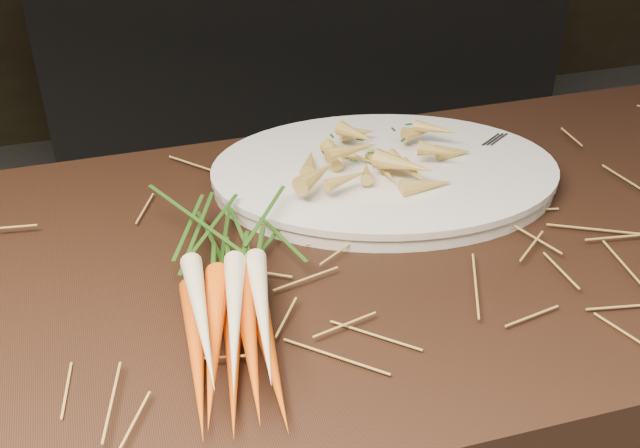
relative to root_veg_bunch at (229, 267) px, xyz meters
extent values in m
cube|color=black|center=(0.59, 1.93, -0.54)|extent=(1.80, 0.60, 0.80)
cone|color=#CD4C08|center=(-0.06, -0.12, -0.03)|extent=(0.06, 0.25, 0.03)
cone|color=#CD4C08|center=(-0.02, -0.12, -0.03)|extent=(0.08, 0.25, 0.03)
cone|color=#CD4C08|center=(0.02, -0.13, -0.03)|extent=(0.05, 0.25, 0.03)
cone|color=#CD4C08|center=(-0.04, -0.13, 0.00)|extent=(0.08, 0.25, 0.03)
cone|color=#CD4C08|center=(0.00, -0.14, 0.00)|extent=(0.06, 0.25, 0.03)
cone|color=beige|center=(-0.05, -0.11, 0.02)|extent=(0.04, 0.23, 0.04)
cone|color=beige|center=(-0.02, -0.12, 0.02)|extent=(0.07, 0.23, 0.04)
cone|color=beige|center=(0.02, -0.12, 0.02)|extent=(0.06, 0.23, 0.04)
ellipsoid|color=#36671C|center=(0.01, 0.09, 0.00)|extent=(0.18, 0.23, 0.08)
cube|color=silver|center=(0.44, 0.12, -0.01)|extent=(0.17, 0.12, 0.00)
camera|label=1|loc=(-0.11, -0.78, 0.60)|focal=45.00mm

